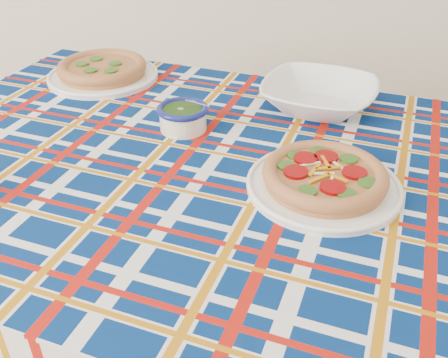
# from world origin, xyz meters

# --- Properties ---
(dining_table) EXTENTS (1.94, 1.56, 0.79)m
(dining_table) POSITION_xyz_m (0.58, 0.59, 0.71)
(dining_table) COLOR brown
(dining_table) RESTS_ON floor
(tablecloth) EXTENTS (1.98, 1.60, 0.11)m
(tablecloth) POSITION_xyz_m (0.58, 0.59, 0.74)
(tablecloth) COLOR navy
(tablecloth) RESTS_ON dining_table
(main_focaccia_plate) EXTENTS (0.38, 0.38, 0.06)m
(main_focaccia_plate) POSITION_xyz_m (0.75, 0.51, 0.83)
(main_focaccia_plate) COLOR #AD6C3D
(main_focaccia_plate) RESTS_ON tablecloth
(pesto_bowl) EXTENTS (0.17, 0.17, 0.08)m
(pesto_bowl) POSITION_xyz_m (0.44, 0.77, 0.83)
(pesto_bowl) COLOR black
(pesto_bowl) RESTS_ON tablecloth
(serving_bowl) EXTENTS (0.39, 0.39, 0.07)m
(serving_bowl) POSITION_xyz_m (0.79, 0.89, 0.83)
(serving_bowl) COLOR white
(serving_bowl) RESTS_ON tablecloth
(second_focaccia_plate) EXTENTS (0.45, 0.45, 0.06)m
(second_focaccia_plate) POSITION_xyz_m (0.17, 1.10, 0.83)
(second_focaccia_plate) COLOR #AD6C3D
(second_focaccia_plate) RESTS_ON tablecloth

